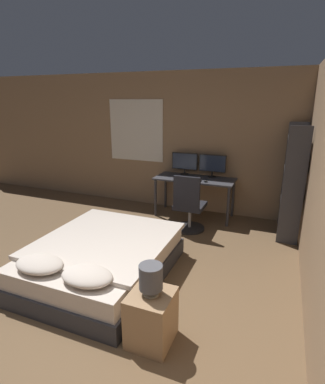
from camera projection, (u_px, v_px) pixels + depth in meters
name	position (u px, v px, depth m)	size (l,w,h in m)	color
ground_plane	(75.00, 359.00, 2.62)	(20.00, 20.00, 0.00)	brown
wall_back	(200.00, 144.00, 5.81)	(12.00, 0.08, 2.70)	#8E7051
wall_side_right	(325.00, 189.00, 2.87)	(0.06, 12.00, 2.70)	#8E7051
bed	(102.00, 259.00, 3.78)	(1.56, 1.95, 0.56)	#2D2D33
nightstand	(151.00, 318.00, 2.75)	(0.39, 0.41, 0.51)	#997551
bedside_lamp	(151.00, 277.00, 2.63)	(0.21, 0.21, 0.29)	gray
desk	(195.00, 183.00, 5.66)	(1.49, 0.63, 0.76)	#38383D
monitor_left	(185.00, 162.00, 5.84)	(0.51, 0.16, 0.43)	black
monitor_right	(212.00, 164.00, 5.65)	(0.51, 0.16, 0.43)	black
keyboard	(192.00, 180.00, 5.44)	(0.34, 0.13, 0.02)	black
computer_mouse	(206.00, 181.00, 5.34)	(0.07, 0.05, 0.04)	black
office_chair	(189.00, 208.00, 5.08)	(0.52, 0.52, 1.00)	black
bookshelf	(294.00, 177.00, 4.71)	(0.31, 0.84, 1.83)	#333338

